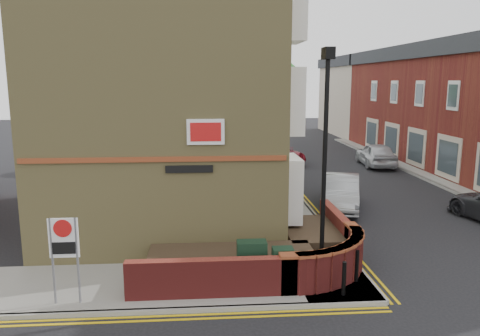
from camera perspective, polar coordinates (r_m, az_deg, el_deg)
name	(u,v)px	position (r m, az deg, el deg)	size (l,w,h in m)	color
ground	(269,309)	(12.15, 3.55, -16.82)	(120.00, 120.00, 0.00)	black
pavement_corner	(135,286)	(13.51, -12.70, -13.83)	(13.00, 3.00, 0.12)	gray
pavement_main	(265,176)	(27.47, 3.09, -1.04)	(2.00, 32.00, 0.12)	gray
pavement_far	(474,184)	(28.33, 26.60, -1.80)	(4.00, 40.00, 0.12)	gray
kerb_side	(126,312)	(12.18, -13.74, -16.73)	(13.00, 0.15, 0.12)	gray
kerb_main_near	(282,176)	(27.62, 5.15, -1.00)	(0.15, 32.00, 0.12)	gray
kerb_main_far	(438,185)	(27.36, 23.00, -1.93)	(0.15, 40.00, 0.12)	gray
yellow_lines_side	(124,320)	(11.99, -13.92, -17.50)	(13.00, 0.28, 0.01)	gold
yellow_lines_main	(286,177)	(27.67, 5.66, -1.10)	(0.28, 32.00, 0.01)	gold
corner_building	(170,64)	(18.73, -8.59, 12.42)	(8.95, 10.40, 13.60)	#9C8C53
garden_wall	(257,269)	(14.40, 2.15, -12.26)	(6.80, 6.00, 1.20)	maroon
lamppost	(324,167)	(12.49, 10.25, 0.07)	(0.25, 0.50, 6.30)	black
utility_cabinet_large	(252,262)	(12.99, 1.44, -11.43)	(0.80, 0.45, 1.20)	black
utility_cabinet_small	(283,268)	(12.83, 5.21, -11.99)	(0.55, 0.40, 1.10)	black
bollard_near	(344,279)	(12.67, 12.55, -13.02)	(0.11, 0.11, 0.90)	black
bollard_far	(357,266)	(13.54, 14.04, -11.49)	(0.11, 0.11, 0.90)	black
zone_sign	(64,245)	(12.34, -20.66, -8.75)	(0.72, 0.07, 2.20)	slate
far_terrace	(466,106)	(32.03, 25.85, 6.77)	(5.40, 30.40, 8.00)	maroon
far_terrace_cream	(356,96)	(51.28, 13.98, 8.56)	(5.40, 12.40, 8.00)	#C2B4A0
tree_near	(271,98)	(24.99, 3.79, 8.53)	(3.64, 3.65, 6.70)	#382B1E
tree_mid	(255,87)	(32.92, 1.80, 9.90)	(4.03, 4.03, 7.42)	#382B1E
tree_far	(245,89)	(40.88, 0.57, 9.64)	(3.81, 3.81, 7.00)	#382B1E
traffic_light_assembly	(255,118)	(36.00, 1.90, 6.11)	(0.20, 0.16, 4.20)	black
silver_car_near	(341,192)	(21.23, 12.16, -2.87)	(1.55, 4.45, 1.47)	#999DA0
red_car_main	(279,154)	(32.29, 4.81, 1.75)	(2.16, 4.68, 1.30)	maroon
silver_car_far	(376,154)	(32.29, 16.24, 1.61)	(1.86, 4.62, 1.57)	silver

